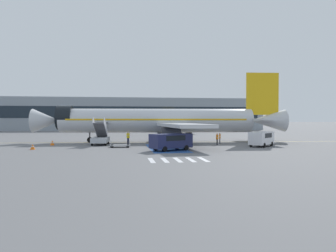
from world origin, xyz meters
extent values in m
plane|color=slate|center=(0.00, 0.00, 0.00)|extent=(600.00, 600.00, 0.00)
cube|color=gold|center=(1.87, -0.06, 0.00)|extent=(74.18, 5.65, 0.01)
cube|color=#2856A8|center=(1.87, -10.57, 0.00)|extent=(4.39, 12.67, 0.01)
cube|color=silver|center=(-1.13, -22.68, 0.00)|extent=(0.44, 3.60, 0.01)
cube|color=silver|center=(0.07, -22.68, 0.00)|extent=(0.44, 3.60, 0.01)
cube|color=silver|center=(1.27, -22.68, 0.00)|extent=(0.44, 3.60, 0.01)
cube|color=silver|center=(2.47, -22.68, 0.00)|extent=(0.44, 3.60, 0.01)
cube|color=silver|center=(3.67, -22.68, 0.00)|extent=(0.44, 3.60, 0.01)
cylinder|color=silver|center=(1.87, -0.06, 3.44)|extent=(30.56, 6.01, 3.79)
cone|color=silver|center=(-15.36, 1.20, 3.44)|extent=(4.43, 4.01, 3.72)
cone|color=silver|center=(19.84, -1.38, 3.44)|extent=(5.94, 4.05, 3.64)
cylinder|color=black|center=(-12.52, 1.00, 3.92)|extent=(2.55, 3.99, 3.83)
cube|color=#EAB214|center=(1.87, -0.06, 3.63)|extent=(28.14, 5.91, 0.24)
cube|color=silver|center=(4.36, -8.45, 2.87)|extent=(5.58, 15.88, 0.44)
cylinder|color=#38383D|center=(3.03, -7.06, 1.60)|extent=(2.80, 2.24, 2.05)
cube|color=silver|center=(5.56, 7.87, 2.87)|extent=(7.75, 16.22, 0.44)
cylinder|color=#38383D|center=(4.04, 6.69, 1.60)|extent=(2.80, 2.24, 2.05)
cube|color=#EAB214|center=(18.99, -1.32, 7.81)|extent=(5.32, 0.75, 6.83)
cube|color=silver|center=(18.16, -4.87, 3.63)|extent=(3.85, 6.30, 0.24)
cube|color=silver|center=(18.69, 2.32, 3.63)|extent=(3.85, 6.30, 0.24)
cylinder|color=#38383D|center=(-8.73, 0.72, 1.74)|extent=(0.20, 0.20, 2.64)
cylinder|color=black|center=(-8.73, 0.72, 0.42)|extent=(0.86, 0.34, 0.84)
cylinder|color=#38383D|center=(3.20, -3.16, 1.71)|extent=(0.24, 0.24, 2.32)
cylinder|color=black|center=(3.20, -3.16, 0.55)|extent=(1.14, 0.68, 1.10)
cylinder|color=#38383D|center=(3.64, 2.81, 1.71)|extent=(0.24, 0.24, 2.32)
cylinder|color=black|center=(3.64, 2.81, 0.55)|extent=(1.14, 0.68, 1.10)
cube|color=#ADB2BA|center=(-6.79, -3.93, 0.70)|extent=(2.55, 4.95, 0.70)
cylinder|color=black|center=(-7.60, -2.19, 0.35)|extent=(0.27, 0.71, 0.70)
cylinder|color=black|center=(-5.74, -2.33, 0.35)|extent=(0.27, 0.71, 0.70)
cylinder|color=black|center=(-7.85, -5.54, 0.35)|extent=(0.27, 0.71, 0.70)
cylinder|color=black|center=(-5.98, -5.68, 0.35)|extent=(0.27, 0.71, 0.70)
cube|color=#4C4C51|center=(-6.79, -3.93, 2.09)|extent=(1.73, 4.25, 2.23)
cube|color=#4C4C51|center=(-6.62, -1.66, 3.13)|extent=(1.73, 1.22, 0.12)
cube|color=silver|center=(-7.56, -3.88, 2.57)|extent=(0.39, 4.50, 2.93)
cube|color=silver|center=(-6.02, -3.99, 2.57)|extent=(0.39, 4.50, 2.93)
cube|color=#38383D|center=(9.26, 24.87, 0.78)|extent=(9.12, 2.90, 0.60)
cube|color=silver|center=(4.86, 24.67, 1.28)|extent=(2.11, 2.46, 1.60)
cube|color=black|center=(3.86, 24.63, 1.60)|extent=(0.13, 2.00, 0.70)
cylinder|color=#B7BCC4|center=(9.66, 24.89, 2.33)|extent=(6.32, 2.77, 2.50)
cylinder|color=gold|center=(9.66, 24.89, 2.33)|extent=(0.46, 2.56, 2.55)
cylinder|color=black|center=(5.31, 23.50, 0.48)|extent=(0.97, 0.32, 0.96)
cylinder|color=black|center=(5.20, 25.88, 0.48)|extent=(0.97, 0.32, 0.96)
cylinder|color=black|center=(9.81, 23.71, 0.48)|extent=(0.97, 0.32, 0.96)
cylinder|color=black|center=(9.71, 26.08, 0.48)|extent=(0.97, 0.32, 0.96)
cylinder|color=black|center=(12.32, 23.82, 0.48)|extent=(0.97, 0.32, 0.96)
cylinder|color=black|center=(12.21, 26.19, 0.48)|extent=(0.97, 0.32, 0.96)
cube|color=silver|center=(14.84, -10.33, 1.16)|extent=(4.46, 4.39, 1.68)
cube|color=black|center=(14.84, -10.33, 1.53)|extent=(3.07, 3.06, 0.61)
cylinder|color=black|center=(14.49, -11.89, 0.32)|extent=(0.60, 0.59, 0.64)
cylinder|color=black|center=(13.26, -10.61, 0.32)|extent=(0.60, 0.59, 0.64)
cylinder|color=black|center=(16.42, -10.04, 0.32)|extent=(0.60, 0.59, 0.64)
cylinder|color=black|center=(15.19, -8.76, 0.32)|extent=(0.60, 0.59, 0.64)
cube|color=#1E234C|center=(1.99, -13.89, 1.15)|extent=(5.33, 4.01, 1.66)
cube|color=black|center=(1.99, -13.89, 1.51)|extent=(3.35, 3.07, 0.60)
cylinder|color=black|center=(1.03, -15.41, 0.32)|extent=(0.66, 0.46, 0.64)
cylinder|color=black|center=(0.20, -13.69, 0.32)|extent=(0.66, 0.46, 0.64)
cylinder|color=black|center=(3.77, -14.08, 0.32)|extent=(0.66, 0.46, 0.64)
cylinder|color=black|center=(2.94, -12.36, 0.32)|extent=(0.66, 0.46, 0.64)
cube|color=gray|center=(-3.97, -8.69, 0.26)|extent=(2.69, 1.66, 0.12)
cylinder|color=black|center=(-5.05, -9.26, 0.20)|extent=(0.41, 0.13, 0.40)
cylinder|color=black|center=(-4.97, -7.99, 0.20)|extent=(0.41, 0.13, 0.40)
cylinder|color=black|center=(-2.98, -9.40, 0.20)|extent=(0.41, 0.13, 0.40)
cylinder|color=black|center=(-2.90, -8.12, 0.20)|extent=(0.41, 0.13, 0.40)
cylinder|color=gray|center=(-5.21, -9.30, 0.59)|extent=(0.05, 0.05, 0.55)
cylinder|color=gray|center=(-5.12, -7.93, 0.59)|extent=(0.05, 0.05, 0.55)
cylinder|color=gray|center=(-2.83, -9.46, 0.59)|extent=(0.05, 0.05, 0.55)
cylinder|color=gray|center=(-2.74, -8.08, 0.59)|extent=(0.05, 0.05, 0.55)
cylinder|color=#2D2D33|center=(10.91, -4.33, 0.39)|extent=(0.14, 0.14, 0.78)
cylinder|color=#2D2D33|center=(10.97, -4.17, 0.39)|extent=(0.14, 0.14, 0.78)
cube|color=orange|center=(10.94, -4.25, 1.08)|extent=(0.35, 0.47, 0.61)
cube|color=silver|center=(10.94, -4.25, 1.08)|extent=(0.37, 0.48, 0.06)
sphere|color=#9E704C|center=(10.94, -4.25, 1.49)|extent=(0.21, 0.21, 0.21)
cylinder|color=#191E38|center=(-2.73, -2.82, 0.44)|extent=(0.14, 0.14, 0.88)
cylinder|color=#191E38|center=(-2.87, -2.73, 0.44)|extent=(0.14, 0.14, 0.88)
cube|color=yellow|center=(-2.80, -2.77, 1.22)|extent=(0.47, 0.40, 0.69)
cube|color=silver|center=(-2.80, -2.77, 1.22)|extent=(0.49, 0.42, 0.06)
sphere|color=tan|center=(-2.80, -2.77, 1.69)|extent=(0.24, 0.24, 0.24)
cylinder|color=#191E38|center=(3.74, -3.67, 0.40)|extent=(0.14, 0.14, 0.81)
cylinder|color=#191E38|center=(3.60, -3.59, 0.40)|extent=(0.14, 0.14, 0.81)
cube|color=yellow|center=(3.67, -3.63, 1.13)|extent=(0.47, 0.40, 0.64)
cube|color=silver|center=(3.67, -3.63, 1.13)|extent=(0.49, 0.42, 0.06)
sphere|color=brown|center=(3.67, -3.63, 1.56)|extent=(0.22, 0.22, 0.22)
cylinder|color=#2D2D33|center=(9.75, -6.92, 0.41)|extent=(0.14, 0.14, 0.82)
cylinder|color=#2D2D33|center=(9.74, -6.75, 0.41)|extent=(0.14, 0.14, 0.82)
cube|color=orange|center=(9.74, -6.83, 1.14)|extent=(0.24, 0.43, 0.65)
cube|color=silver|center=(9.74, -6.83, 1.14)|extent=(0.25, 0.44, 0.06)
sphere|color=#9E704C|center=(9.74, -6.83, 1.57)|extent=(0.22, 0.22, 0.22)
cone|color=orange|center=(2.46, -7.78, 0.25)|extent=(0.46, 0.46, 0.51)
cylinder|color=white|center=(2.46, -7.78, 0.28)|extent=(0.25, 0.25, 0.06)
cone|color=orange|center=(-14.49, -10.37, 0.33)|extent=(0.60, 0.60, 0.67)
cylinder|color=white|center=(-14.49, -10.37, 0.37)|extent=(0.33, 0.33, 0.08)
cone|color=orange|center=(-13.46, -4.01, 0.34)|extent=(0.61, 0.61, 0.67)
cylinder|color=white|center=(-13.46, -4.01, 0.37)|extent=(0.33, 0.33, 0.08)
cube|color=#89939E|center=(-7.17, 58.71, 5.28)|extent=(101.69, 12.00, 10.55)
cube|color=#19232D|center=(-7.17, 52.66, 5.80)|extent=(97.63, 0.10, 3.69)
camera|label=1|loc=(-3.85, -51.98, 3.76)|focal=35.00mm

